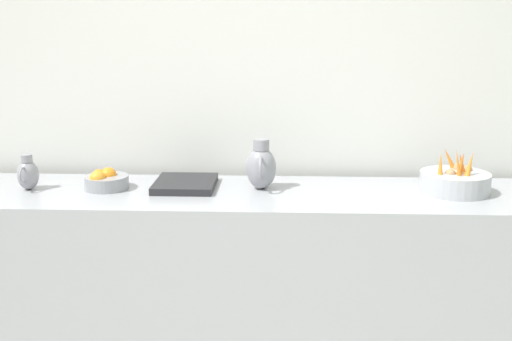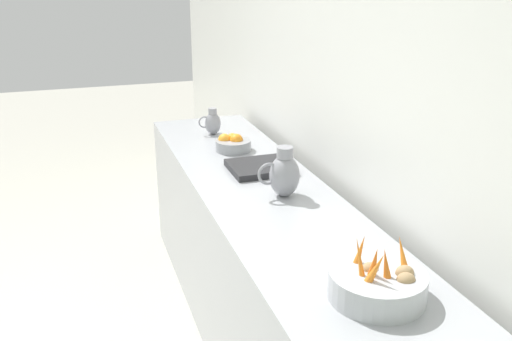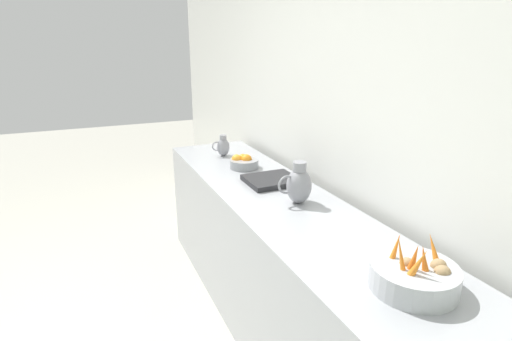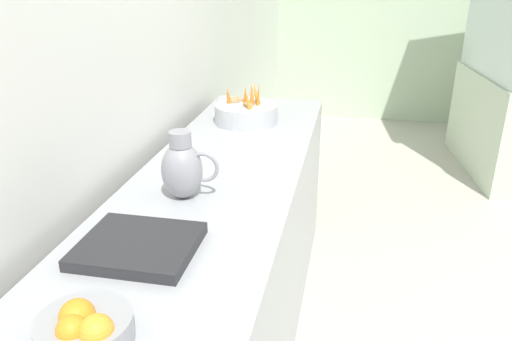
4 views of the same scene
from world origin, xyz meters
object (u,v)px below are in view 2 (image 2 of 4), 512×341
(orange_bowl, at_px, (233,144))
(metal_pitcher_short, at_px, (213,123))
(vegetable_colander, at_px, (378,283))
(metal_pitcher_tall, at_px, (284,174))

(orange_bowl, distance_m, metal_pitcher_short, 0.38)
(vegetable_colander, distance_m, metal_pitcher_tall, 0.95)
(metal_pitcher_short, bearing_deg, metal_pitcher_tall, 93.08)
(metal_pitcher_tall, bearing_deg, vegetable_colander, 88.53)
(metal_pitcher_tall, relative_size, metal_pitcher_short, 1.42)
(vegetable_colander, relative_size, orange_bowl, 1.54)
(vegetable_colander, bearing_deg, metal_pitcher_tall, -91.47)
(vegetable_colander, bearing_deg, orange_bowl, -89.70)
(orange_bowl, bearing_deg, vegetable_colander, 90.30)
(orange_bowl, bearing_deg, metal_pitcher_short, -85.67)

